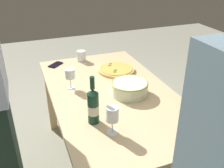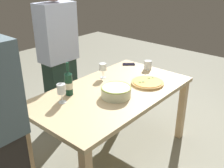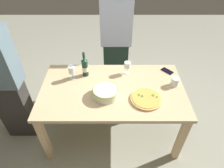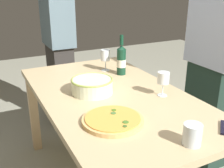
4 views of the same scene
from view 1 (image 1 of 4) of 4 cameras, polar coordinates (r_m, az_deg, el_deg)
ground_plane at (r=2.41m, az=0.00°, el=-17.57°), size 8.00×8.00×0.00m
dining_table at (r=2.00m, az=0.00°, el=-4.09°), size 1.60×0.90×0.75m
pizza at (r=2.29m, az=0.92°, el=3.23°), size 0.33×0.33×0.03m
serving_bowl at (r=1.91m, az=3.90°, el=-0.78°), size 0.28×0.28×0.10m
wine_bottle at (r=1.56m, az=-4.22°, el=-4.85°), size 0.07×0.07×0.31m
wine_glass_near_pizza at (r=1.99m, az=-9.33°, el=2.06°), size 0.08×0.08×0.16m
wine_glass_by_bottle at (r=1.46m, az=0.07°, el=-6.90°), size 0.07×0.07×0.17m
cup_amber at (r=2.52m, az=-6.84°, el=6.23°), size 0.09×0.09×0.10m
cell_phone at (r=2.48m, az=-12.46°, el=4.23°), size 0.15×0.15×0.01m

